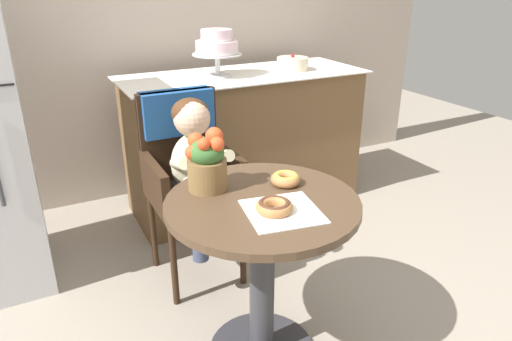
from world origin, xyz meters
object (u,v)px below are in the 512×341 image
flower_vase (207,161)px  tiered_cake_stand (217,46)px  round_layer_cake (293,64)px  seated_child (196,159)px  donut_mid (286,179)px  cafe_table (262,249)px  wicker_chair (186,156)px  donut_front (274,206)px

flower_vase → tiered_cake_stand: 1.26m
tiered_cake_stand → round_layer_cake: size_ratio=1.46×
seated_child → donut_mid: 0.55m
seated_child → tiered_cake_stand: tiered_cake_stand is taller
seated_child → cafe_table: bearing=-85.8°
wicker_chair → donut_mid: bearing=-69.8°
seated_child → flower_vase: (-0.10, -0.41, 0.16)m
wicker_chair → donut_front: (0.04, -0.85, 0.10)m
wicker_chair → seated_child: seated_child is taller
donut_mid → tiered_cake_stand: 1.29m
seated_child → donut_mid: size_ratio=6.22×
cafe_table → wicker_chair: bearing=93.3°
cafe_table → flower_vase: flower_vase is taller
wicker_chair → donut_front: wicker_chair is taller
cafe_table → wicker_chair: size_ratio=0.75×
cafe_table → wicker_chair: wicker_chair is taller
cafe_table → flower_vase: (-0.14, 0.18, 0.33)m
tiered_cake_stand → round_layer_cake: bearing=-4.1°
tiered_cake_stand → wicker_chair: bearing=-126.8°
wicker_chair → round_layer_cake: round_layer_cake is taller
donut_mid → flower_vase: flower_vase is taller
donut_mid → round_layer_cake: bearing=58.0°
cafe_table → donut_front: (-0.01, -0.10, 0.23)m
seated_child → donut_front: 0.69m
round_layer_cake → donut_mid: bearing=-122.0°
seated_child → round_layer_cake: (0.93, 0.68, 0.26)m
flower_vase → cafe_table: bearing=-52.2°
wicker_chair → round_layer_cake: 1.10m
cafe_table → tiered_cake_stand: (0.37, 1.30, 0.57)m
cafe_table → donut_mid: donut_mid is taller
wicker_chair → tiered_cake_stand: (0.42, 0.56, 0.44)m
donut_front → round_layer_cake: round_layer_cake is taller
wicker_chair → flower_vase: (-0.10, -0.56, 0.19)m
wicker_chair → tiered_cake_stand: size_ratio=3.18×
donut_front → wicker_chair: bearing=92.4°
wicker_chair → round_layer_cake: size_ratio=4.66×
donut_front → flower_vase: size_ratio=0.54×
tiered_cake_stand → flower_vase: bearing=-114.7°
seated_child → tiered_cake_stand: (0.42, 0.71, 0.41)m
seated_child → flower_vase: same height
donut_front → round_layer_cake: bearing=56.9°
donut_mid → flower_vase: size_ratio=0.48×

